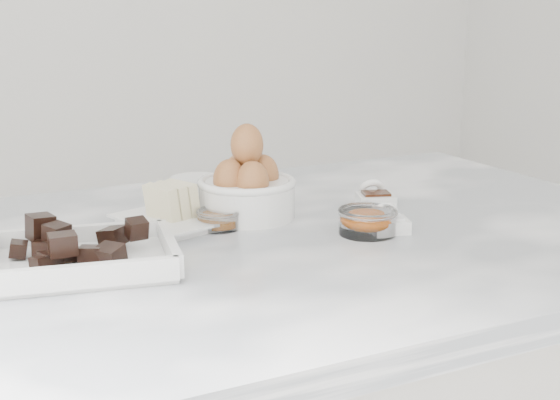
# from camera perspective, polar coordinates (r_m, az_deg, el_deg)

# --- Properties ---
(marble_slab) EXTENTS (1.20, 0.80, 0.04)m
(marble_slab) POSITION_cam_1_polar(r_m,az_deg,el_deg) (1.13, -0.22, -3.39)
(marble_slab) COLOR white
(marble_slab) RESTS_ON cabinet
(chocolate_dish) EXTENTS (0.26, 0.22, 0.06)m
(chocolate_dish) POSITION_cam_1_polar(r_m,az_deg,el_deg) (1.00, -14.35, -3.63)
(chocolate_dish) COLOR white
(chocolate_dish) RESTS_ON marble_slab
(butter_plate) EXTENTS (0.20, 0.20, 0.06)m
(butter_plate) POSITION_cam_1_polar(r_m,az_deg,el_deg) (1.18, -7.44, -0.77)
(butter_plate) COLOR white
(butter_plate) RESTS_ON marble_slab
(sugar_ramekin) EXTENTS (0.08, 0.08, 0.05)m
(sugar_ramekin) POSITION_cam_1_polar(r_m,az_deg,el_deg) (1.27, -6.10, 0.64)
(sugar_ramekin) COLOR white
(sugar_ramekin) RESTS_ON marble_slab
(egg_bowl) EXTENTS (0.15, 0.15, 0.15)m
(egg_bowl) POSITION_cam_1_polar(r_m,az_deg,el_deg) (1.20, -2.45, 0.93)
(egg_bowl) COLOR white
(egg_bowl) RESTS_ON marble_slab
(honey_bowl) EXTENTS (0.07, 0.07, 0.03)m
(honey_bowl) POSITION_cam_1_polar(r_m,az_deg,el_deg) (1.15, -4.51, -1.37)
(honey_bowl) COLOR white
(honey_bowl) RESTS_ON marble_slab
(zest_bowl) EXTENTS (0.09, 0.09, 0.04)m
(zest_bowl) POSITION_cam_1_polar(r_m,az_deg,el_deg) (1.13, 6.41, -1.48)
(zest_bowl) COLOR white
(zest_bowl) RESTS_ON marble_slab
(vanilla_spoon) EXTENTS (0.07, 0.08, 0.04)m
(vanilla_spoon) POSITION_cam_1_polar(r_m,az_deg,el_deg) (1.28, 6.94, 0.20)
(vanilla_spoon) COLOR white
(vanilla_spoon) RESTS_ON marble_slab
(salt_spoon) EXTENTS (0.07, 0.08, 0.04)m
(salt_spoon) POSITION_cam_1_polar(r_m,az_deg,el_deg) (1.15, 7.92, -1.57)
(salt_spoon) COLOR white
(salt_spoon) RESTS_ON marble_slab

